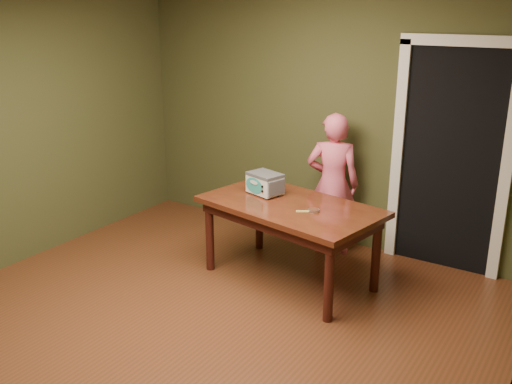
% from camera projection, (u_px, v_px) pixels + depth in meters
% --- Properties ---
extents(floor, '(5.00, 5.00, 0.00)m').
position_uv_depth(floor, '(174.00, 342.00, 4.34)').
color(floor, brown).
rests_on(floor, ground).
extents(room_shell, '(4.52, 5.02, 2.61)m').
position_uv_depth(room_shell, '(162.00, 121.00, 3.81)').
color(room_shell, '#414323').
rests_on(room_shell, ground).
extents(doorway, '(1.10, 0.66, 2.25)m').
position_uv_depth(doorway, '(458.00, 155.00, 5.55)').
color(doorway, black).
rests_on(doorway, ground).
extents(dining_table, '(1.73, 1.17, 0.75)m').
position_uv_depth(dining_table, '(290.00, 214.00, 5.14)').
color(dining_table, '#3D170D').
rests_on(dining_table, floor).
extents(toy_oven, '(0.37, 0.30, 0.20)m').
position_uv_depth(toy_oven, '(265.00, 183.00, 5.33)').
color(toy_oven, '#4C4F54').
rests_on(toy_oven, dining_table).
extents(baking_pan, '(0.10, 0.10, 0.02)m').
position_uv_depth(baking_pan, '(314.00, 210.00, 4.91)').
color(baking_pan, silver).
rests_on(baking_pan, dining_table).
extents(spatula, '(0.17, 0.11, 0.01)m').
position_uv_depth(spatula, '(306.00, 211.00, 4.91)').
color(spatula, '#E1D862').
rests_on(spatula, dining_table).
extents(child, '(0.62, 0.51, 1.45)m').
position_uv_depth(child, '(333.00, 184.00, 5.74)').
color(child, '#EE627F').
rests_on(child, floor).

